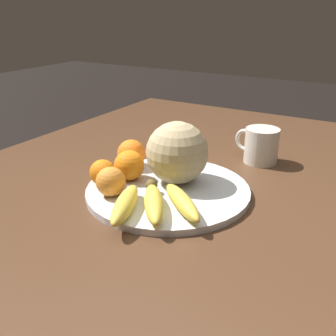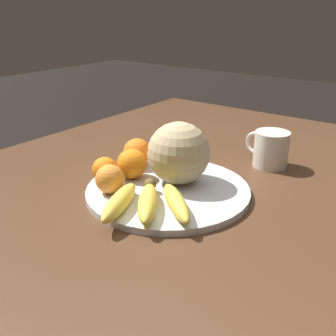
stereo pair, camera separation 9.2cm
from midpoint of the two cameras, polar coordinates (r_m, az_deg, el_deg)
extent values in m
cube|color=#4C301E|center=(1.02, -2.55, -2.97)|extent=(1.59, 1.14, 0.04)
cube|color=#4C301E|center=(1.96, -2.98, -2.20)|extent=(0.07, 0.07, 0.72)
cylinder|color=silver|center=(0.94, -2.79, -3.31)|extent=(0.39, 0.39, 0.02)
torus|color=navy|center=(0.94, -2.80, -3.21)|extent=(0.39, 0.39, 0.01)
sphere|color=tan|center=(0.94, -1.47, 2.18)|extent=(0.15, 0.15, 0.15)
sphere|color=brown|center=(0.91, -5.33, -2.57)|extent=(0.03, 0.03, 0.03)
ellipsoid|color=gold|center=(0.83, -9.45, -5.30)|extent=(0.17, 0.10, 0.04)
ellipsoid|color=gold|center=(0.82, -5.29, -5.25)|extent=(0.16, 0.13, 0.04)
ellipsoid|color=gold|center=(0.83, -1.13, -5.01)|extent=(0.14, 0.16, 0.04)
sphere|color=orange|center=(0.98, -8.32, 0.34)|extent=(0.08, 0.08, 0.08)
sphere|color=orange|center=(0.90, -11.21, -2.01)|extent=(0.07, 0.07, 0.07)
sphere|color=orange|center=(0.96, -12.18, -0.70)|extent=(0.06, 0.06, 0.06)
sphere|color=orange|center=(1.05, -7.79, 2.06)|extent=(0.08, 0.08, 0.08)
cylinder|color=beige|center=(1.13, 11.18, 3.16)|extent=(0.10, 0.10, 0.10)
torus|color=beige|center=(1.16, 8.99, 3.98)|extent=(0.02, 0.07, 0.07)
camera|label=1|loc=(0.05, -92.86, -1.19)|focal=42.00mm
camera|label=2|loc=(0.05, 87.14, 1.19)|focal=42.00mm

